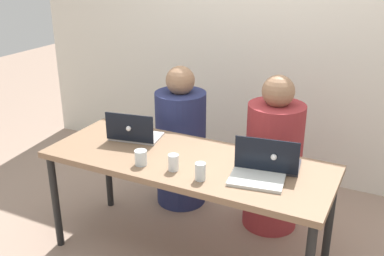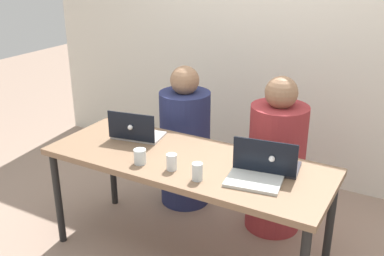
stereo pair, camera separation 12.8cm
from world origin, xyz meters
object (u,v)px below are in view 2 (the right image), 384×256
at_px(laptop_front_right, 256,172).
at_px(water_glass_right, 197,173).
at_px(laptop_back_left, 136,132).
at_px(water_glass_left, 140,157).
at_px(water_glass_center, 172,163).
at_px(laptop_back_right, 274,164).
at_px(person_on_left, 185,144).
at_px(person_on_right, 276,164).

relative_size(laptop_front_right, water_glass_right, 3.26).
xyz_separation_m(laptop_back_left, water_glass_left, (0.25, -0.30, -0.01)).
bearing_deg(laptop_front_right, water_glass_center, -174.15).
xyz_separation_m(water_glass_left, water_glass_right, (0.40, -0.01, 0.00)).
bearing_deg(water_glass_left, laptop_back_left, 129.46).
bearing_deg(laptop_back_right, water_glass_left, 13.79).
height_order(person_on_left, water_glass_left, person_on_left).
xyz_separation_m(person_on_right, water_glass_center, (-0.38, -0.80, 0.25)).
relative_size(person_on_right, water_glass_right, 11.25).
relative_size(water_glass_center, water_glass_right, 0.96).
height_order(person_on_right, water_glass_right, person_on_right).
relative_size(person_on_right, laptop_back_left, 3.12).
xyz_separation_m(person_on_right, water_glass_left, (-0.59, -0.82, 0.25)).
relative_size(person_on_left, water_glass_center, 11.54).
height_order(person_on_left, person_on_right, person_on_right).
distance_m(person_on_right, laptop_back_right, 0.60).
distance_m(laptop_front_right, water_glass_right, 0.33).
xyz_separation_m(laptop_front_right, water_glass_right, (-0.28, -0.16, -0.00)).
height_order(laptop_back_left, water_glass_right, laptop_back_left).
xyz_separation_m(person_on_left, laptop_front_right, (0.85, -0.67, 0.27)).
relative_size(person_on_left, laptop_back_right, 3.61).
height_order(laptop_back_right, laptop_front_right, same).
xyz_separation_m(laptop_front_right, water_glass_left, (-0.69, -0.15, -0.01)).
bearing_deg(person_on_left, water_glass_left, 104.60).
bearing_deg(person_on_left, water_glass_right, 127.42).
bearing_deg(laptop_back_left, water_glass_right, 143.93).
bearing_deg(water_glass_right, water_glass_left, 178.17).
bearing_deg(laptop_front_right, person_on_right, 89.70).
relative_size(water_glass_left, water_glass_right, 0.90).
xyz_separation_m(laptop_back_right, water_glass_right, (-0.34, -0.32, -0.00)).
relative_size(laptop_front_right, water_glass_left, 3.61).
bearing_deg(laptop_back_left, laptop_front_right, 160.48).
bearing_deg(laptop_back_right, laptop_front_right, 62.59).
bearing_deg(water_glass_right, laptop_front_right, 29.85).
distance_m(laptop_back_left, water_glass_center, 0.54).
xyz_separation_m(person_on_left, water_glass_center, (0.38, -0.80, 0.26)).
relative_size(person_on_left, water_glass_left, 12.26).
height_order(laptop_front_right, laptop_back_left, laptop_front_right).
relative_size(laptop_back_right, water_glass_right, 3.06).
distance_m(person_on_right, laptop_back_left, 1.02).
xyz_separation_m(person_on_right, laptop_back_left, (-0.84, -0.52, 0.26)).
bearing_deg(laptop_back_right, water_glass_right, 34.72).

